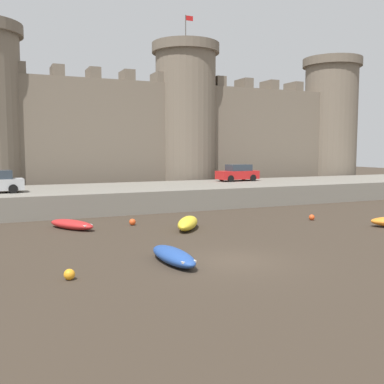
% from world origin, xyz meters
% --- Properties ---
extents(ground_plane, '(160.00, 160.00, 0.00)m').
position_xyz_m(ground_plane, '(0.00, 0.00, 0.00)').
color(ground_plane, '#382D23').
extents(quay_road, '(71.48, 10.00, 1.64)m').
position_xyz_m(quay_road, '(0.00, 19.62, 0.82)').
color(quay_road, slate).
rests_on(quay_road, ground).
extents(castle, '(66.69, 7.21, 18.92)m').
position_xyz_m(castle, '(-0.00, 28.66, 7.16)').
color(castle, '#706354').
rests_on(castle, ground).
extents(rowboat_foreground_left, '(2.77, 3.55, 0.57)m').
position_xyz_m(rowboat_foreground_left, '(-5.15, 10.66, 0.30)').
color(rowboat_foreground_left, red).
rests_on(rowboat_foreground_left, ground).
extents(rowboat_near_channel_left, '(2.69, 3.34, 0.76)m').
position_xyz_m(rowboat_near_channel_left, '(1.17, 7.74, 0.40)').
color(rowboat_near_channel_left, yellow).
rests_on(rowboat_near_channel_left, ground).
extents(rowboat_foreground_right, '(1.28, 3.64, 0.63)m').
position_xyz_m(rowboat_foreground_right, '(-2.52, 0.69, 0.33)').
color(rowboat_foreground_right, '#234793').
rests_on(rowboat_foreground_right, ground).
extents(mooring_buoy_off_centre, '(0.41, 0.41, 0.41)m').
position_xyz_m(mooring_buoy_off_centre, '(-6.89, 0.01, 0.21)').
color(mooring_buoy_off_centre, orange).
rests_on(mooring_buoy_off_centre, ground).
extents(mooring_buoy_near_channel, '(0.42, 0.42, 0.42)m').
position_xyz_m(mooring_buoy_near_channel, '(-1.44, 10.49, 0.21)').
color(mooring_buoy_near_channel, '#E04C1E').
rests_on(mooring_buoy_near_channel, ground).
extents(mooring_buoy_near_shore, '(0.39, 0.39, 0.39)m').
position_xyz_m(mooring_buoy_near_shore, '(10.19, 7.57, 0.19)').
color(mooring_buoy_near_shore, '#E04C1E').
rests_on(mooring_buoy_near_shore, ground).
extents(car_quay_west, '(4.18, 2.03, 1.62)m').
position_xyz_m(car_quay_west, '(12.54, 21.82, 2.42)').
color(car_quay_west, red).
rests_on(car_quay_west, quay_road).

